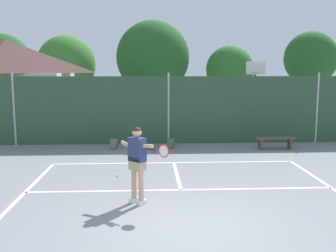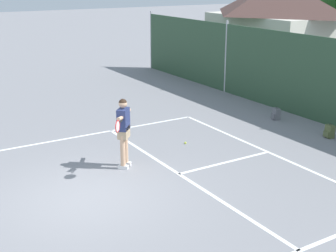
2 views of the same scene
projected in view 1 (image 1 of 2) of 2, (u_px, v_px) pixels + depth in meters
ground_plane at (191, 228)px, 7.86m from camera, size 120.00×120.00×0.00m
court_markings at (188, 215)px, 8.50m from camera, size 8.30×11.10×0.01m
chainlink_fence at (169, 110)px, 16.54m from camera, size 26.09×0.09×3.05m
basketball_hoop at (255, 88)px, 18.25m from camera, size 0.90×0.67×3.55m
clubhouse_building at (8, 83)px, 20.52m from camera, size 6.66×4.81×4.71m
treeline_backdrop at (147, 61)px, 26.18m from camera, size 24.66×4.45×6.44m
tennis_player at (138, 158)px, 9.12m from camera, size 1.14×0.97×1.85m
tennis_ball at (118, 176)px, 11.58m from camera, size 0.07×0.07×0.07m
backpack_grey at (114, 144)px, 15.58m from camera, size 0.32×0.30×0.46m
backpack_olive at (171, 143)px, 15.74m from camera, size 0.31×0.28×0.46m
courtside_bench at (275, 140)px, 15.54m from camera, size 1.60×0.36×0.48m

